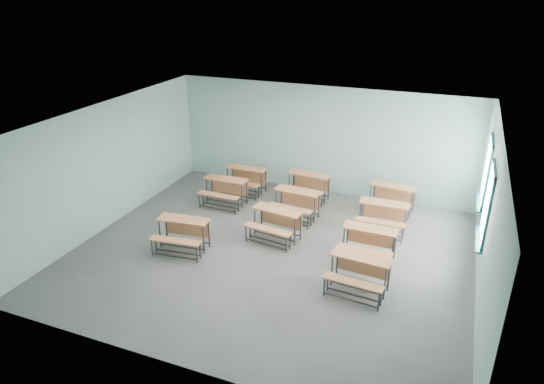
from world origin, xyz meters
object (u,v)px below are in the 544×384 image
at_px(desk_unit_r0c2, 359,270).
at_px(desk_unit_r2c0, 225,188).
at_px(desk_unit_r2c2, 383,213).
at_px(desk_unit_r3c0, 245,176).
at_px(desk_unit_r1c1, 275,220).
at_px(desk_unit_r2c1, 296,200).
at_px(desk_unit_r3c1, 308,183).
at_px(desk_unit_r3c2, 391,195).
at_px(desk_unit_r0c0, 182,230).
at_px(desk_unit_r1c2, 369,240).

relative_size(desk_unit_r0c2, desk_unit_r2c0, 1.05).
bearing_deg(desk_unit_r2c0, desk_unit_r2c2, 0.76).
xyz_separation_m(desk_unit_r0c2, desk_unit_r2c2, (-0.00, 2.80, 0.00)).
height_order(desk_unit_r0c2, desk_unit_r3c0, same).
relative_size(desk_unit_r1c1, desk_unit_r3c0, 1.08).
distance_m(desk_unit_r0c2, desk_unit_r2c1, 3.57).
height_order(desk_unit_r3c1, desk_unit_r3c2, same).
distance_m(desk_unit_r0c2, desk_unit_r1c1, 2.78).
relative_size(desk_unit_r2c1, desk_unit_r3c1, 1.00).
height_order(desk_unit_r1c1, desk_unit_r3c0, same).
bearing_deg(desk_unit_r3c2, desk_unit_r0c0, -131.46).
relative_size(desk_unit_r2c1, desk_unit_r3c2, 0.99).
xyz_separation_m(desk_unit_r2c0, desk_unit_r3c0, (0.17, 1.02, 0.00)).
bearing_deg(desk_unit_r0c0, desk_unit_r1c2, 9.30).
bearing_deg(desk_unit_r2c1, desk_unit_r1c2, -27.50).
bearing_deg(desk_unit_r1c2, desk_unit_r3c0, 150.73).
distance_m(desk_unit_r1c2, desk_unit_r2c0, 4.64).
distance_m(desk_unit_r1c2, desk_unit_r3c2, 2.72).
bearing_deg(desk_unit_r0c0, desk_unit_r2c2, 25.87).
relative_size(desk_unit_r0c0, desk_unit_r3c0, 1.07).
xyz_separation_m(desk_unit_r0c2, desk_unit_r1c2, (-0.06, 1.30, 0.00)).
relative_size(desk_unit_r0c2, desk_unit_r2c1, 1.00).
distance_m(desk_unit_r3c0, desk_unit_r3c2, 4.32).
xyz_separation_m(desk_unit_r2c0, desk_unit_r2c2, (4.46, 0.02, 0.00)).
xyz_separation_m(desk_unit_r0c0, desk_unit_r0c2, (4.25, -0.13, 0.00)).
bearing_deg(desk_unit_r2c0, desk_unit_r0c2, -31.43).
xyz_separation_m(desk_unit_r0c0, desk_unit_r3c1, (1.86, 3.86, 0.00)).
distance_m(desk_unit_r2c2, desk_unit_r3c2, 1.22).
height_order(desk_unit_r2c1, desk_unit_r3c1, same).
height_order(desk_unit_r0c0, desk_unit_r3c0, same).
relative_size(desk_unit_r0c2, desk_unit_r3c0, 1.05).
bearing_deg(desk_unit_r3c1, desk_unit_r2c1, -81.73).
xyz_separation_m(desk_unit_r3c1, desk_unit_r3c2, (2.41, 0.03, 0.00)).
relative_size(desk_unit_r0c0, desk_unit_r1c1, 0.99).
height_order(desk_unit_r2c1, desk_unit_r3c2, same).
xyz_separation_m(desk_unit_r3c0, desk_unit_r3c2, (4.32, 0.23, 0.00)).
xyz_separation_m(desk_unit_r2c1, desk_unit_r3c1, (-0.08, 1.27, 0.00)).
bearing_deg(desk_unit_r3c1, desk_unit_r2c2, -21.75).
bearing_deg(desk_unit_r3c0, desk_unit_r2c0, -99.19).
bearing_deg(desk_unit_r1c1, desk_unit_r3c0, 136.62).
bearing_deg(desk_unit_r3c2, desk_unit_r2c2, -84.86).
relative_size(desk_unit_r1c2, desk_unit_r3c1, 0.96).
relative_size(desk_unit_r0c0, desk_unit_r3c1, 1.01).
bearing_deg(desk_unit_r2c0, desk_unit_r3c2, 15.92).
relative_size(desk_unit_r1c1, desk_unit_r2c0, 1.08).
distance_m(desk_unit_r1c1, desk_unit_r3c2, 3.54).
xyz_separation_m(desk_unit_r0c0, desk_unit_r3c0, (-0.05, 3.66, 0.00)).
relative_size(desk_unit_r1c1, desk_unit_r2c1, 1.03).
xyz_separation_m(desk_unit_r2c0, desk_unit_r3c2, (4.48, 1.24, 0.00)).
height_order(desk_unit_r1c2, desk_unit_r2c2, same).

